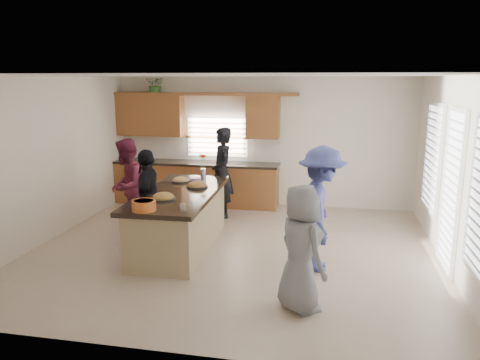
% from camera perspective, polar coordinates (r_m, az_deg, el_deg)
% --- Properties ---
extents(floor, '(6.50, 6.50, 0.00)m').
position_cam_1_polar(floor, '(7.76, -0.80, -8.53)').
color(floor, tan).
rests_on(floor, ground).
extents(room_shell, '(6.52, 6.02, 2.81)m').
position_cam_1_polar(room_shell, '(7.30, -0.84, 5.56)').
color(room_shell, silver).
rests_on(room_shell, ground).
extents(back_cabinetry, '(4.08, 0.66, 2.46)m').
position_cam_1_polar(back_cabinetry, '(10.43, -5.58, 2.03)').
color(back_cabinetry, brown).
rests_on(back_cabinetry, ground).
extents(right_wall_glazing, '(0.06, 4.00, 2.25)m').
position_cam_1_polar(right_wall_glazing, '(7.30, 24.48, 0.00)').
color(right_wall_glazing, white).
rests_on(right_wall_glazing, ground).
extents(island, '(1.24, 2.74, 0.95)m').
position_cam_1_polar(island, '(7.81, -7.35, -4.98)').
color(island, tan).
rests_on(island, ground).
extents(platter_front, '(0.38, 0.38, 0.15)m').
position_cam_1_polar(platter_front, '(7.23, -9.33, -2.13)').
color(platter_front, black).
rests_on(platter_front, island).
extents(platter_mid, '(0.37, 0.37, 0.15)m').
position_cam_1_polar(platter_mid, '(7.96, -5.24, -0.68)').
color(platter_mid, black).
rests_on(platter_mid, island).
extents(platter_back, '(0.32, 0.32, 0.13)m').
position_cam_1_polar(platter_back, '(8.40, -7.23, -0.05)').
color(platter_back, black).
rests_on(platter_back, island).
extents(salad_bowl, '(0.33, 0.33, 0.15)m').
position_cam_1_polar(salad_bowl, '(6.64, -11.64, -3.01)').
color(salad_bowl, orange).
rests_on(salad_bowl, island).
extents(clear_cup, '(0.09, 0.09, 0.10)m').
position_cam_1_polar(clear_cup, '(6.56, -6.96, -3.32)').
color(clear_cup, white).
rests_on(clear_cup, island).
extents(plate_stack, '(0.21, 0.21, 0.05)m').
position_cam_1_polar(plate_stack, '(8.50, -5.43, 0.13)').
color(plate_stack, '#B68FD1').
rests_on(plate_stack, island).
extents(flower_vase, '(0.14, 0.14, 0.42)m').
position_cam_1_polar(flower_vase, '(8.78, -4.54, 1.91)').
color(flower_vase, silver).
rests_on(flower_vase, island).
extents(potted_plant, '(0.45, 0.40, 0.46)m').
position_cam_1_polar(potted_plant, '(10.64, -10.21, 11.40)').
color(potted_plant, '#437C31').
rests_on(potted_plant, back_cabinetry).
extents(woman_left_back, '(0.69, 0.79, 1.81)m').
position_cam_1_polar(woman_left_back, '(9.37, -2.19, 0.89)').
color(woman_left_back, black).
rests_on(woman_left_back, ground).
extents(woman_left_mid, '(0.75, 0.91, 1.72)m').
position_cam_1_polar(woman_left_mid, '(8.60, -13.63, -0.80)').
color(woman_left_mid, maroon).
rests_on(woman_left_mid, ground).
extents(woman_left_front, '(0.58, 1.02, 1.65)m').
position_cam_1_polar(woman_left_front, '(7.81, -11.14, -2.27)').
color(woman_left_front, black).
rests_on(woman_left_front, ground).
extents(woman_right_back, '(0.71, 1.20, 1.83)m').
position_cam_1_polar(woman_right_back, '(6.84, 9.86, -3.52)').
color(woman_right_back, '#3C4484').
rests_on(woman_right_back, ground).
extents(woman_right_front, '(0.86, 0.90, 1.55)m').
position_cam_1_polar(woman_right_front, '(5.65, 7.43, -8.29)').
color(woman_right_front, slate).
rests_on(woman_right_front, ground).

